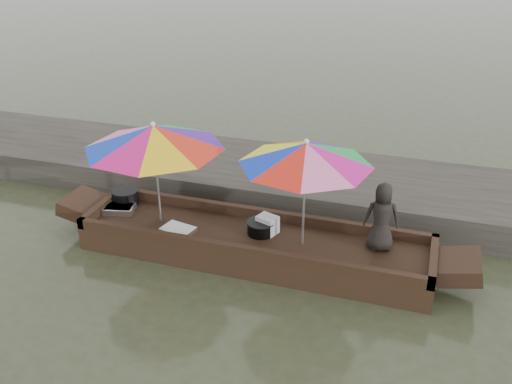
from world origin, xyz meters
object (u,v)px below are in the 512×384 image
(boat_hull, at_px, (254,246))
(tray_scallop, at_px, (178,230))
(supply_bag, at_px, (267,225))
(umbrella_stern, at_px, (304,194))
(umbrella_bow, at_px, (157,173))
(tray_crayfish, at_px, (119,209))
(cooking_pot, at_px, (125,197))
(charcoal_grill, at_px, (261,228))
(vendor, at_px, (382,217))

(boat_hull, height_order, tray_scallop, tray_scallop)
(supply_bag, height_order, umbrella_stern, umbrella_stern)
(supply_bag, height_order, umbrella_bow, umbrella_bow)
(boat_hull, xyz_separation_m, umbrella_stern, (0.71, 0.00, 0.95))
(umbrella_bow, height_order, umbrella_stern, same)
(tray_crayfish, distance_m, tray_scallop, 1.17)
(cooking_pot, xyz_separation_m, charcoal_grill, (2.33, -0.26, -0.02))
(tray_scallop, height_order, charcoal_grill, charcoal_grill)
(tray_crayfish, xyz_separation_m, umbrella_bow, (0.74, -0.07, 0.73))
(tray_crayfish, bearing_deg, tray_scallop, -14.46)
(boat_hull, distance_m, umbrella_stern, 1.19)
(cooking_pot, xyz_separation_m, supply_bag, (2.41, -0.20, 0.02))
(boat_hull, xyz_separation_m, tray_crayfish, (-2.21, 0.07, 0.22))
(boat_hull, xyz_separation_m, umbrella_bow, (-1.47, 0.00, 0.95))
(tray_scallop, bearing_deg, supply_bag, 17.01)
(boat_hull, height_order, vendor, vendor)
(boat_hull, height_order, umbrella_stern, umbrella_stern)
(umbrella_bow, bearing_deg, umbrella_stern, 0.00)
(cooking_pot, relative_size, supply_bag, 1.49)
(charcoal_grill, height_order, vendor, vendor)
(cooking_pot, relative_size, vendor, 0.43)
(cooking_pot, xyz_separation_m, umbrella_bow, (0.79, -0.36, 0.67))
(charcoal_grill, xyz_separation_m, umbrella_bow, (-1.54, -0.09, 0.68))
(umbrella_bow, distance_m, umbrella_stern, 2.18)
(charcoal_grill, distance_m, supply_bag, 0.11)
(tray_crayfish, xyz_separation_m, umbrella_stern, (2.92, -0.07, 0.73))
(vendor, xyz_separation_m, umbrella_stern, (-1.02, -0.21, 0.29))
(boat_hull, height_order, charcoal_grill, charcoal_grill)
(boat_hull, xyz_separation_m, tray_scallop, (-1.08, -0.22, 0.21))
(vendor, distance_m, umbrella_stern, 1.08)
(umbrella_stern, bearing_deg, vendor, 11.68)
(cooking_pot, distance_m, tray_crayfish, 0.30)
(charcoal_grill, bearing_deg, umbrella_bow, -176.50)
(supply_bag, distance_m, vendor, 1.62)
(tray_scallop, xyz_separation_m, supply_bag, (1.23, 0.38, 0.10))
(charcoal_grill, relative_size, umbrella_stern, 0.21)
(boat_hull, bearing_deg, umbrella_bow, 180.00)
(boat_hull, relative_size, cooking_pot, 12.03)
(tray_scallop, bearing_deg, vendor, 8.77)
(charcoal_grill, bearing_deg, tray_scallop, -164.63)
(charcoal_grill, bearing_deg, boat_hull, -127.57)
(cooking_pot, relative_size, umbrella_bow, 0.21)
(boat_hull, bearing_deg, supply_bag, 45.13)
(cooking_pot, bearing_deg, umbrella_stern, -6.86)
(supply_bag, bearing_deg, tray_scallop, -162.99)
(supply_bag, bearing_deg, boat_hull, -134.87)
(umbrella_bow, bearing_deg, charcoal_grill, 3.50)
(tray_crayfish, height_order, charcoal_grill, charcoal_grill)
(tray_crayfish, bearing_deg, charcoal_grill, 0.63)
(boat_hull, relative_size, tray_scallop, 10.89)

